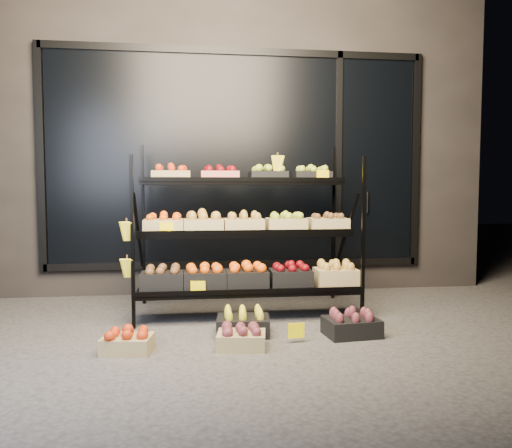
{
  "coord_description": "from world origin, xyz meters",
  "views": [
    {
      "loc": [
        -0.52,
        -4.16,
        1.21
      ],
      "look_at": [
        0.09,
        0.55,
        0.87
      ],
      "focal_mm": 35.0,
      "sensor_mm": 36.0,
      "label": 1
    }
  ],
  "objects": [
    {
      "name": "floor_crate_midright",
      "position": [
        -0.15,
        -0.48,
        0.09
      ],
      "size": [
        0.4,
        0.32,
        0.19
      ],
      "rotation": [
        0.0,
        0.0,
        -0.16
      ],
      "color": "tan",
      "rests_on": "ground"
    },
    {
      "name": "tag_floor_b",
      "position": [
        0.29,
        -0.4,
        0.06
      ],
      "size": [
        0.13,
        0.01,
        0.12
      ],
      "primitive_type": "cube",
      "color": "#FFDE00",
      "rests_on": "ground"
    },
    {
      "name": "floor_crate_right",
      "position": [
        0.78,
        -0.26,
        0.1
      ],
      "size": [
        0.46,
        0.36,
        0.21
      ],
      "rotation": [
        0.0,
        0.0,
        0.1
      ],
      "color": "black",
      "rests_on": "ground"
    },
    {
      "name": "floor_crate_midleft",
      "position": [
        -0.1,
        -0.11,
        0.1
      ],
      "size": [
        0.46,
        0.36,
        0.21
      ],
      "rotation": [
        0.0,
        0.0,
        -0.1
      ],
      "color": "black",
      "rests_on": "ground"
    },
    {
      "name": "ground",
      "position": [
        0.0,
        0.0,
        0.0
      ],
      "size": [
        24.0,
        24.0,
        0.0
      ],
      "primitive_type": "plane",
      "color": "#514F4C",
      "rests_on": "ground"
    },
    {
      "name": "display_rack",
      "position": [
        -0.01,
        0.6,
        0.79
      ],
      "size": [
        2.18,
        1.02,
        1.66
      ],
      "color": "black",
      "rests_on": "ground"
    },
    {
      "name": "building",
      "position": [
        0.0,
        2.59,
        1.75
      ],
      "size": [
        6.0,
        2.08,
        3.5
      ],
      "color": "#2D2826",
      "rests_on": "ground"
    },
    {
      "name": "floor_crate_left",
      "position": [
        -1.0,
        -0.45,
        0.09
      ],
      "size": [
        0.39,
        0.31,
        0.19
      ],
      "rotation": [
        0.0,
        0.0,
        -0.16
      ],
      "color": "tan",
      "rests_on": "ground"
    }
  ]
}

